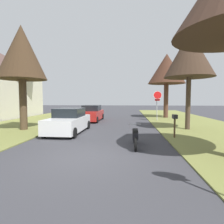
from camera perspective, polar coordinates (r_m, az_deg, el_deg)
The scene contains 9 objects.
ground_plane at distance 7.12m, azimuth -8.22°, elevation -13.64°, with size 120.00×120.00×0.00m, color #38383D.
stop_sign_far at distance 18.93m, azimuth 13.87°, elevation 3.83°, with size 0.82×0.67×2.92m.
street_tree_right_mid_a at distance 14.28m, azimuth 22.85°, elevation 16.02°, with size 3.39×3.39×6.78m.
street_tree_right_mid_b at distance 22.51m, azimuth 16.55°, elevation 12.55°, with size 4.20×4.20×7.30m.
street_tree_left_mid_a at distance 14.49m, azimuth -26.21°, elevation 15.96°, with size 3.27×3.27×7.12m.
parked_sedan_white at distance 12.23m, azimuth -13.20°, elevation -2.86°, with size 1.99×4.42×1.57m.
parked_sedan_red at distance 18.53m, azimuth -6.39°, elevation -0.51°, with size 1.99×4.42×1.57m.
parked_motorcycle at distance 8.45m, azimuth 7.16°, elevation -7.45°, with size 0.60×2.05×0.97m.
curbside_mailbox at distance 10.63m, azimuth 18.85°, elevation -2.17°, with size 0.22×0.44×1.27m.
Camera 1 is at (1.60, -6.60, 2.14)m, focal length 29.53 mm.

